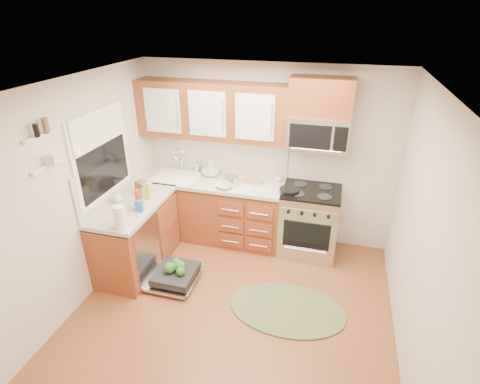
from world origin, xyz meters
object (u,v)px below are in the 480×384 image
(cutting_board, at_px, (253,181))
(paper_towel_roll, at_px, (120,218))
(dishwasher, at_px, (173,276))
(skillet, at_px, (289,191))
(bowl_a, at_px, (224,186))
(bowl_b, at_px, (211,173))
(microwave, at_px, (318,133))
(range, at_px, (309,222))
(stock_pot, at_px, (232,181))
(rug, at_px, (287,309))
(cup, at_px, (279,179))
(sink, at_px, (176,185))
(upper_cabinets, at_px, (212,111))

(cutting_board, height_order, paper_towel_roll, paper_towel_roll)
(dishwasher, relative_size, skillet, 2.66)
(bowl_a, xyz_separation_m, bowl_b, (-0.31, 0.35, 0.01))
(microwave, relative_size, cutting_board, 2.79)
(range, bearing_deg, bowl_a, -171.07)
(range, height_order, stock_pot, stock_pot)
(range, xyz_separation_m, paper_towel_roll, (-1.93, -1.45, 0.59))
(range, height_order, rug, range)
(skillet, bearing_deg, cup, 120.35)
(range, xyz_separation_m, sink, (-1.93, -0.01, 0.33))
(dishwasher, xyz_separation_m, bowl_a, (0.39, 0.95, 0.85))
(cup, bearing_deg, stock_pot, -154.51)
(bowl_b, height_order, cup, cup)
(upper_cabinets, distance_m, paper_towel_roll, 1.86)
(dishwasher, xyz_separation_m, skillet, (1.26, 1.00, 0.87))
(cup, bearing_deg, dishwasher, -128.32)
(upper_cabinets, distance_m, skillet, 1.47)
(rug, distance_m, paper_towel_roll, 2.13)
(paper_towel_roll, distance_m, bowl_b, 1.69)
(cup, bearing_deg, bowl_a, -149.53)
(sink, distance_m, dishwasher, 1.38)
(stock_pot, bearing_deg, bowl_b, 147.60)
(rug, xyz_separation_m, cup, (-0.39, 1.44, 0.96))
(sink, xyz_separation_m, cutting_board, (1.11, 0.12, 0.13))
(bowl_b, bearing_deg, bowl_a, -48.37)
(paper_towel_roll, distance_m, cup, 2.21)
(dishwasher, bearing_deg, upper_cabinets, 83.96)
(rug, xyz_separation_m, stock_pot, (-0.99, 1.15, 0.98))
(range, relative_size, bowl_a, 4.17)
(range, distance_m, cup, 0.72)
(cutting_board, distance_m, paper_towel_roll, 1.92)
(sink, xyz_separation_m, bowl_a, (0.78, -0.17, 0.15))
(skillet, xyz_separation_m, stock_pot, (-0.79, 0.06, 0.01))
(cutting_board, height_order, cup, cup)
(cutting_board, bearing_deg, dishwasher, -119.98)
(rug, bearing_deg, skillet, 99.90)
(stock_pot, distance_m, bowl_b, 0.45)
(bowl_a, relative_size, cup, 2.04)
(upper_cabinets, bearing_deg, range, -5.89)
(cutting_board, bearing_deg, microwave, 0.54)
(dishwasher, distance_m, cup, 1.92)
(microwave, xyz_separation_m, stock_pot, (-1.07, -0.19, -0.71))
(rug, xyz_separation_m, skillet, (-0.19, 1.10, 0.96))
(upper_cabinets, bearing_deg, bowl_b, 153.99)
(cutting_board, bearing_deg, paper_towel_roll, -125.31)
(upper_cabinets, relative_size, bowl_b, 7.87)
(upper_cabinets, distance_m, bowl_b, 0.91)
(cutting_board, xyz_separation_m, paper_towel_roll, (-1.11, -1.56, 0.13))
(sink, bearing_deg, stock_pot, -4.15)
(dishwasher, xyz_separation_m, bowl_b, (0.08, 1.30, 0.87))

